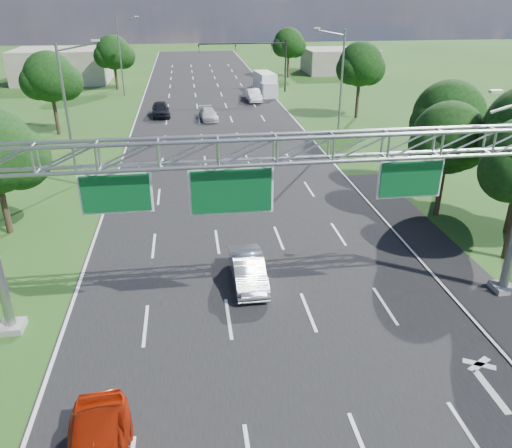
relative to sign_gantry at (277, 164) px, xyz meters
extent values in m
plane|color=#234916|center=(-0.33, 18.00, -6.89)|extent=(220.00, 220.00, 0.00)
cube|color=black|center=(-0.33, 18.00, -6.89)|extent=(18.00, 180.00, 0.02)
cube|color=black|center=(9.87, 2.00, -6.89)|extent=(3.00, 30.00, 0.02)
cube|color=gray|center=(11.17, 0.00, -6.74)|extent=(1.00, 1.00, 0.30)
cube|color=gray|center=(-11.33, 0.00, -6.74)|extent=(1.00, 1.00, 0.30)
cube|color=beige|center=(8.77, 0.00, 2.61)|extent=(0.50, 0.22, 0.12)
cube|color=white|center=(-6.33, -0.02, -0.89)|extent=(2.80, 0.05, 1.70)
cube|color=#094A21|center=(-6.33, -0.08, -0.89)|extent=(2.62, 0.05, 1.52)
cube|color=white|center=(-1.83, -0.02, -1.04)|extent=(3.40, 0.05, 2.00)
cube|color=#094A21|center=(-1.83, -0.08, -1.04)|extent=(3.22, 0.05, 1.82)
cube|color=white|center=(5.67, -0.02, -0.89)|extent=(2.80, 0.05, 1.70)
cube|color=#094A21|center=(5.67, -0.08, -0.89)|extent=(2.62, 0.05, 1.52)
cylinder|color=black|center=(10.67, 53.00, -3.39)|extent=(0.24, 0.24, 7.00)
cylinder|color=black|center=(4.67, 53.00, -0.29)|extent=(12.00, 0.18, 0.18)
imported|color=black|center=(-1.33, 53.00, -0.84)|extent=(0.18, 0.22, 1.10)
imported|color=black|center=(3.67, 53.00, -0.84)|extent=(0.18, 0.22, 1.10)
imported|color=black|center=(8.67, 53.00, -0.84)|extent=(0.18, 0.22, 1.10)
cylinder|color=gray|center=(-11.83, 18.00, -1.89)|extent=(0.20, 0.20, 10.00)
cylinder|color=gray|center=(-10.53, 18.00, 2.81)|extent=(2.78, 0.12, 0.60)
cube|color=beige|center=(-9.23, 18.00, 3.21)|extent=(0.55, 0.22, 0.12)
cylinder|color=gray|center=(-11.83, 53.00, -1.89)|extent=(0.20, 0.20, 10.00)
cylinder|color=gray|center=(-10.53, 53.00, 2.81)|extent=(2.78, 0.12, 0.60)
cube|color=beige|center=(-9.23, 53.00, 3.21)|extent=(0.55, 0.22, 0.12)
cylinder|color=gray|center=(11.17, 28.00, -1.89)|extent=(0.20, 0.20, 10.00)
cylinder|color=gray|center=(9.87, 28.00, 2.81)|extent=(2.78, 0.12, 0.60)
cube|color=beige|center=(8.57, 28.00, 3.21)|extent=(0.55, 0.22, 0.12)
cylinder|color=#2D2116|center=(13.17, 3.00, -5.02)|extent=(0.36, 0.36, 3.74)
sphere|color=black|center=(12.18, 2.70, -1.83)|extent=(3.08, 3.08, 3.08)
sphere|color=black|center=(14.04, 5.70, -1.21)|extent=(3.50, 3.50, 3.50)
cylinder|color=#2D2116|center=(12.17, 9.00, -5.24)|extent=(0.36, 0.36, 3.30)
sphere|color=black|center=(12.17, 9.00, -1.83)|extent=(4.40, 4.40, 4.40)
sphere|color=black|center=(13.27, 9.40, -2.38)|extent=(3.30, 3.30, 3.30)
sphere|color=black|center=(11.18, 8.70, -2.27)|extent=(3.08, 3.08, 3.08)
cylinder|color=#2D2116|center=(14.17, 13.00, -5.13)|extent=(0.36, 0.36, 3.52)
sphere|color=black|center=(14.17, 13.00, -1.45)|extent=(4.80, 4.80, 4.80)
sphere|color=black|center=(15.37, 13.40, -2.05)|extent=(3.60, 3.60, 3.60)
sphere|color=black|center=(13.09, 12.70, -1.93)|extent=(3.36, 3.36, 3.36)
cylinder|color=#2D2116|center=(-14.33, 10.00, -5.35)|extent=(0.36, 0.36, 3.08)
sphere|color=black|center=(-13.13, 10.40, -2.49)|extent=(3.60, 3.60, 3.60)
cylinder|color=#2D2116|center=(-16.33, 33.00, -5.02)|extent=(0.36, 0.36, 3.74)
sphere|color=black|center=(-16.33, 33.00, -1.23)|extent=(4.80, 4.80, 4.80)
sphere|color=black|center=(-15.13, 33.40, -1.83)|extent=(3.60, 3.60, 3.60)
sphere|color=black|center=(-17.41, 32.70, -1.71)|extent=(3.36, 3.36, 3.36)
cylinder|color=#2D2116|center=(-13.33, 58.00, -5.24)|extent=(0.36, 0.36, 3.30)
sphere|color=black|center=(-13.33, 58.00, -1.67)|extent=(4.80, 4.80, 4.80)
sphere|color=black|center=(-12.13, 58.40, -2.27)|extent=(3.60, 3.60, 3.60)
sphere|color=black|center=(-14.41, 57.70, -2.15)|extent=(3.36, 3.36, 3.36)
cylinder|color=#2D2116|center=(15.67, 36.00, -4.91)|extent=(0.36, 0.36, 3.96)
sphere|color=black|center=(15.67, 36.00, -1.01)|extent=(4.80, 4.80, 4.80)
sphere|color=black|center=(16.87, 36.40, -1.61)|extent=(3.60, 3.60, 3.60)
sphere|color=black|center=(14.59, 35.70, -1.49)|extent=(3.36, 3.36, 3.36)
cylinder|color=#2D2116|center=(13.67, 66.00, -5.13)|extent=(0.36, 0.36, 3.52)
sphere|color=black|center=(13.67, 66.00, -1.45)|extent=(4.80, 4.80, 4.80)
sphere|color=black|center=(14.87, 66.40, -2.05)|extent=(3.60, 3.60, 3.60)
sphere|color=black|center=(12.59, 65.70, -1.93)|extent=(3.36, 3.36, 3.36)
cube|color=gray|center=(-22.33, 66.00, -4.39)|extent=(14.00, 10.00, 5.00)
cube|color=gray|center=(23.67, 70.00, -4.89)|extent=(12.00, 9.00, 4.00)
imported|color=#9EA4A9|center=(-0.90, 2.38, -6.17)|extent=(1.56, 4.38, 1.44)
imported|color=silver|center=(-1.07, 37.24, -6.26)|extent=(2.25, 4.51, 1.26)
imported|color=black|center=(-6.38, 39.66, -6.07)|extent=(2.31, 4.96, 1.64)
imported|color=white|center=(5.31, 46.79, -6.12)|extent=(1.79, 4.71, 1.53)
cube|color=white|center=(7.67, 52.59, -5.42)|extent=(2.75, 5.58, 2.68)
cube|color=silver|center=(7.67, 48.83, -5.91)|extent=(2.27, 2.19, 1.97)
cylinder|color=black|center=(6.69, 49.01, -6.44)|extent=(0.31, 0.89, 0.89)
cylinder|color=black|center=(8.65, 49.01, -6.44)|extent=(0.31, 0.89, 0.89)
cylinder|color=black|center=(6.69, 54.38, -6.44)|extent=(0.31, 0.89, 0.89)
cylinder|color=black|center=(8.65, 54.38, -6.44)|extent=(0.31, 0.89, 0.89)
camera|label=1|loc=(-3.42, -18.62, 6.22)|focal=35.00mm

